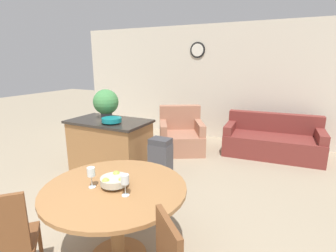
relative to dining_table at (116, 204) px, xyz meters
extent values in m
cube|color=beige|center=(-0.23, 4.50, 0.75)|extent=(8.00, 0.06, 2.70)
cylinder|color=black|center=(-0.90, 4.46, 1.52)|extent=(0.37, 0.02, 0.37)
cylinder|color=white|center=(-0.90, 4.44, 1.52)|extent=(0.30, 0.01, 0.30)
cylinder|color=#9E6B3D|center=(0.00, 0.00, -0.21)|extent=(0.13, 0.13, 0.70)
cylinder|color=#9E6B3D|center=(0.00, 0.00, 0.16)|extent=(1.30, 1.30, 0.03)
cylinder|color=brown|center=(-0.61, -0.37, -0.40)|extent=(0.04, 0.04, 0.39)
cube|color=brown|center=(-0.60, -0.64, -0.18)|extent=(0.59, 0.59, 0.05)
cylinder|color=#B7B29E|center=(0.00, 0.00, 0.19)|extent=(0.10, 0.10, 0.03)
cylinder|color=#B7B29E|center=(0.00, 0.00, 0.24)|extent=(0.25, 0.25, 0.06)
sphere|color=#99C142|center=(0.09, 0.00, 0.25)|extent=(0.07, 0.07, 0.07)
sphere|color=#99C142|center=(-0.04, 0.08, 0.25)|extent=(0.07, 0.07, 0.07)
sphere|color=#99C142|center=(-0.03, -0.08, 0.25)|extent=(0.07, 0.07, 0.07)
cylinder|color=silver|center=(-0.17, -0.10, 0.18)|extent=(0.06, 0.06, 0.01)
cylinder|color=silver|center=(-0.17, -0.10, 0.23)|extent=(0.01, 0.01, 0.10)
cylinder|color=silver|center=(-0.17, -0.10, 0.33)|extent=(0.07, 0.07, 0.08)
cylinder|color=silver|center=(0.18, -0.09, 0.18)|extent=(0.06, 0.06, 0.01)
cylinder|color=silver|center=(0.18, -0.09, 0.23)|extent=(0.01, 0.01, 0.10)
cylinder|color=silver|center=(0.18, -0.09, 0.33)|extent=(0.07, 0.07, 0.08)
cube|color=#9E6B3D|center=(-1.41, 1.66, -0.17)|extent=(1.29, 0.73, 0.86)
cube|color=#2D2823|center=(-1.41, 1.66, 0.28)|extent=(1.35, 0.79, 0.04)
cylinder|color=#147A7F|center=(-1.22, 1.51, 0.31)|extent=(0.11, 0.11, 0.02)
cylinder|color=#147A7F|center=(-1.22, 1.51, 0.36)|extent=(0.31, 0.31, 0.07)
cylinder|color=#4C4C51|center=(-1.56, 1.80, 0.36)|extent=(0.19, 0.19, 0.12)
sphere|color=#478E4C|center=(-1.56, 1.80, 0.59)|extent=(0.43, 0.43, 0.43)
cube|color=#47474C|center=(-0.38, 1.58, -0.27)|extent=(0.31, 0.25, 0.65)
cube|color=#3C3C41|center=(-0.38, 1.58, 0.10)|extent=(0.30, 0.24, 0.09)
cube|color=maroon|center=(1.02, 3.70, -0.39)|extent=(1.90, 1.02, 0.42)
cube|color=maroon|center=(0.99, 4.05, 0.02)|extent=(1.85, 0.33, 0.39)
cube|color=maroon|center=(0.18, 3.64, -0.30)|extent=(0.22, 0.83, 0.59)
cube|color=maroon|center=(1.86, 3.77, -0.30)|extent=(0.22, 0.83, 0.59)
cube|color=#A87056|center=(-0.72, 3.13, -0.40)|extent=(1.23, 1.24, 0.40)
cube|color=#A87056|center=(-0.90, 3.44, 0.06)|extent=(0.87, 0.61, 0.52)
cube|color=#A87056|center=(-1.05, 2.94, -0.28)|extent=(0.53, 0.80, 0.63)
cube|color=#A87056|center=(-0.39, 3.32, -0.28)|extent=(0.53, 0.80, 0.63)
camera|label=1|loc=(1.40, -1.71, 1.29)|focal=28.00mm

